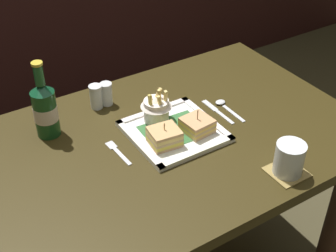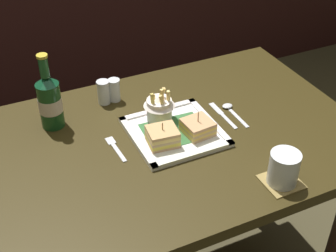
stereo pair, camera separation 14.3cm
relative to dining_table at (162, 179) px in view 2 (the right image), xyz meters
name	(u,v)px [view 2 (the right image)]	position (x,y,z in m)	size (l,w,h in m)	color
dining_table	(162,179)	(0.00, 0.00, 0.00)	(1.24, 0.79, 0.76)	#31270E
square_plate	(175,132)	(0.05, 0.01, 0.17)	(0.27, 0.27, 0.02)	white
sandwich_half_left	(163,136)	(-0.01, -0.03, 0.20)	(0.09, 0.09, 0.07)	tan
sandwich_half_right	(198,127)	(0.11, -0.03, 0.19)	(0.09, 0.09, 0.08)	tan
fries_cup	(159,106)	(0.03, 0.08, 0.22)	(0.10, 0.10, 0.12)	white
beer_bottle	(50,101)	(-0.28, 0.21, 0.25)	(0.07, 0.07, 0.25)	#18471E
drink_coaster	(281,182)	(0.22, -0.31, 0.16)	(0.10, 0.10, 0.00)	olive
water_glass	(283,170)	(0.22, -0.31, 0.20)	(0.08, 0.08, 0.09)	silver
fork	(115,147)	(-0.14, 0.02, 0.16)	(0.03, 0.13, 0.00)	silver
knife	(222,114)	(0.23, 0.04, 0.16)	(0.02, 0.16, 0.00)	silver
spoon	(231,109)	(0.27, 0.05, 0.17)	(0.04, 0.14, 0.01)	silver
salt_shaker	(104,93)	(-0.09, 0.27, 0.20)	(0.04, 0.04, 0.08)	silver
pepper_shaker	(114,91)	(-0.05, 0.27, 0.20)	(0.04, 0.04, 0.08)	silver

